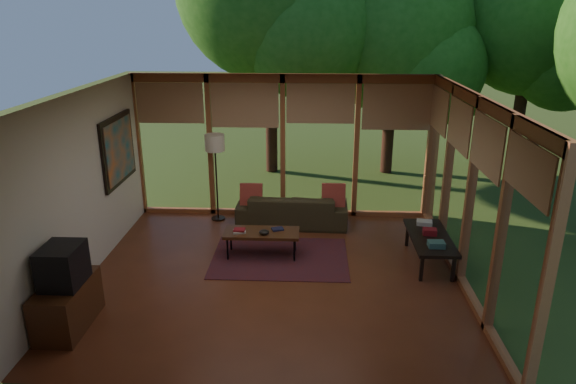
{
  "coord_description": "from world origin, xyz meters",
  "views": [
    {
      "loc": [
        0.52,
        -6.84,
        3.73
      ],
      "look_at": [
        0.18,
        0.7,
        1.09
      ],
      "focal_mm": 32.0,
      "sensor_mm": 36.0,
      "label": 1
    }
  ],
  "objects_px": {
    "television": "(63,266)",
    "side_console": "(430,239)",
    "sofa": "(292,209)",
    "floor_lamp": "(215,148)",
    "coffee_table": "(262,233)",
    "media_cabinet": "(67,305)"
  },
  "relations": [
    {
      "from": "floor_lamp",
      "to": "side_console",
      "type": "height_order",
      "value": "floor_lamp"
    },
    {
      "from": "sofa",
      "to": "floor_lamp",
      "type": "distance_m",
      "value": 1.81
    },
    {
      "from": "sofa",
      "to": "coffee_table",
      "type": "bearing_deg",
      "value": 73.47
    },
    {
      "from": "floor_lamp",
      "to": "coffee_table",
      "type": "relative_size",
      "value": 1.38
    },
    {
      "from": "floor_lamp",
      "to": "coffee_table",
      "type": "height_order",
      "value": "floor_lamp"
    },
    {
      "from": "television",
      "to": "side_console",
      "type": "bearing_deg",
      "value": 22.11
    },
    {
      "from": "sofa",
      "to": "coffee_table",
      "type": "height_order",
      "value": "sofa"
    },
    {
      "from": "sofa",
      "to": "media_cabinet",
      "type": "bearing_deg",
      "value": 53.77
    },
    {
      "from": "media_cabinet",
      "to": "coffee_table",
      "type": "bearing_deg",
      "value": 43.14
    },
    {
      "from": "television",
      "to": "media_cabinet",
      "type": "bearing_deg",
      "value": 180.0
    },
    {
      "from": "media_cabinet",
      "to": "floor_lamp",
      "type": "xyz_separation_m",
      "value": [
        1.25,
        3.6,
        1.11
      ]
    },
    {
      "from": "side_console",
      "to": "television",
      "type": "bearing_deg",
      "value": -157.89
    },
    {
      "from": "media_cabinet",
      "to": "television",
      "type": "relative_size",
      "value": 1.82
    },
    {
      "from": "media_cabinet",
      "to": "television",
      "type": "height_order",
      "value": "television"
    },
    {
      "from": "television",
      "to": "coffee_table",
      "type": "height_order",
      "value": "television"
    },
    {
      "from": "coffee_table",
      "to": "floor_lamp",
      "type": "bearing_deg",
      "value": 122.92
    },
    {
      "from": "television",
      "to": "side_console",
      "type": "height_order",
      "value": "television"
    },
    {
      "from": "floor_lamp",
      "to": "side_console",
      "type": "distance_m",
      "value": 4.1
    },
    {
      "from": "coffee_table",
      "to": "side_console",
      "type": "height_order",
      "value": "side_console"
    },
    {
      "from": "side_console",
      "to": "floor_lamp",
      "type": "bearing_deg",
      "value": 155.74
    },
    {
      "from": "sofa",
      "to": "floor_lamp",
      "type": "xyz_separation_m",
      "value": [
        -1.42,
        0.18,
        1.11
      ]
    },
    {
      "from": "sofa",
      "to": "media_cabinet",
      "type": "xyz_separation_m",
      "value": [
        -2.67,
        -3.43,
        0.0
      ]
    }
  ]
}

